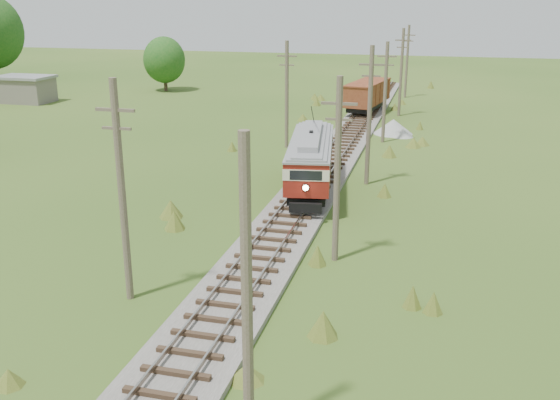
# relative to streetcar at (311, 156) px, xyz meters

# --- Properties ---
(railbed_main) EXTENTS (3.60, 96.00, 0.57)m
(railbed_main) POSITION_rel_streetcar_xyz_m (-0.00, 5.92, -2.21)
(railbed_main) COLOR #605B54
(railbed_main) RESTS_ON ground
(streetcar) EXTENTS (4.23, 11.16, 5.05)m
(streetcar) POSITION_rel_streetcar_xyz_m (0.00, 0.00, 0.00)
(streetcar) COLOR black
(streetcar) RESTS_ON ground
(gondola) EXTENTS (4.15, 8.97, 2.87)m
(gondola) POSITION_rel_streetcar_xyz_m (-0.00, 29.15, -0.30)
(gondola) COLOR black
(gondola) RESTS_ON ground
(gravel_pile) EXTENTS (3.68, 3.90, 1.34)m
(gravel_pile) POSITION_rel_streetcar_xyz_m (3.70, 19.44, -1.78)
(gravel_pile) COLOR gray
(gravel_pile) RESTS_ON ground
(utility_pole_r_1) EXTENTS (0.30, 0.30, 8.80)m
(utility_pole_r_1) POSITION_rel_streetcar_xyz_m (3.10, -23.08, 1.99)
(utility_pole_r_1) COLOR brown
(utility_pole_r_1) RESTS_ON ground
(utility_pole_r_2) EXTENTS (1.60, 0.30, 8.60)m
(utility_pole_r_2) POSITION_rel_streetcar_xyz_m (3.30, -10.08, 2.02)
(utility_pole_r_2) COLOR brown
(utility_pole_r_2) RESTS_ON ground
(utility_pole_r_3) EXTENTS (1.60, 0.30, 9.00)m
(utility_pole_r_3) POSITION_rel_streetcar_xyz_m (3.20, 2.92, 2.22)
(utility_pole_r_3) COLOR brown
(utility_pole_r_3) RESTS_ON ground
(utility_pole_r_4) EXTENTS (1.60, 0.30, 8.40)m
(utility_pole_r_4) POSITION_rel_streetcar_xyz_m (3.00, 15.92, 1.91)
(utility_pole_r_4) COLOR brown
(utility_pole_r_4) RESTS_ON ground
(utility_pole_r_5) EXTENTS (1.60, 0.30, 8.90)m
(utility_pole_r_5) POSITION_rel_streetcar_xyz_m (3.40, 28.92, 2.17)
(utility_pole_r_5) COLOR brown
(utility_pole_r_5) RESTS_ON ground
(utility_pole_r_6) EXTENTS (1.60, 0.30, 8.70)m
(utility_pole_r_6) POSITION_rel_streetcar_xyz_m (3.20, 41.92, 2.07)
(utility_pole_r_6) COLOR brown
(utility_pole_r_6) RESTS_ON ground
(utility_pole_l_a) EXTENTS (1.60, 0.30, 9.00)m
(utility_pole_l_a) POSITION_rel_streetcar_xyz_m (-4.20, -16.08, 2.22)
(utility_pole_l_a) COLOR brown
(utility_pole_l_a) RESTS_ON ground
(utility_pole_l_b) EXTENTS (1.60, 0.30, 8.60)m
(utility_pole_l_b) POSITION_rel_streetcar_xyz_m (-4.50, 11.92, 2.02)
(utility_pole_l_b) COLOR brown
(utility_pole_l_b) RESTS_ON ground
(tree_mid_a) EXTENTS (5.46, 5.46, 7.03)m
(tree_mid_a) POSITION_rel_streetcar_xyz_m (-28.00, 39.92, 1.61)
(tree_mid_a) COLOR #38281C
(tree_mid_a) RESTS_ON ground
(shed) EXTENTS (6.40, 4.40, 3.10)m
(shed) POSITION_rel_streetcar_xyz_m (-40.00, 26.92, -0.83)
(shed) COLOR slate
(shed) RESTS_ON ground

